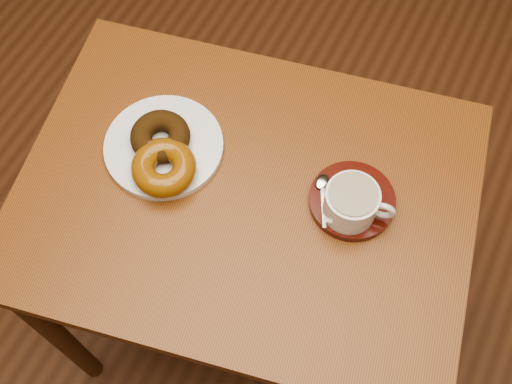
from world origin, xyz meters
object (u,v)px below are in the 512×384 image
at_px(saucer, 352,201).
at_px(donut_plate, 164,146).
at_px(cafe_table, 246,221).
at_px(coffee_cup, 352,203).

bearing_deg(saucer, donut_plate, -171.59).
bearing_deg(cafe_table, saucer, 9.45).
height_order(cafe_table, saucer, saucer).
xyz_separation_m(cafe_table, donut_plate, (-0.17, 0.01, 0.12)).
relative_size(saucer, coffee_cup, 1.24).
xyz_separation_m(donut_plate, coffee_cup, (0.34, 0.03, 0.04)).
relative_size(donut_plate, saucer, 1.44).
distance_m(donut_plate, saucer, 0.34).
bearing_deg(cafe_table, donut_plate, 164.15).
xyz_separation_m(cafe_table, coffee_cup, (0.17, 0.04, 0.16)).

